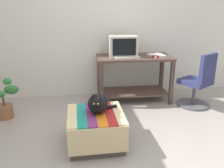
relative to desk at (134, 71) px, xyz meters
The scene contains 12 objects.
ground_plane 1.75m from the desk, 106.46° to the right, with size 14.00×14.00×0.00m, color #9E9389.
back_wall 1.01m from the desk, 136.40° to the left, with size 8.00×0.10×2.60m, color silver.
desk is the anchor object (origin of this frame).
tv_monitor 0.46m from the desk, 168.60° to the left, with size 0.47×0.40×0.34m.
keyboard 0.33m from the desk, 138.71° to the right, with size 0.40×0.15×0.02m, color beige.
book 0.46m from the desk, ahead, with size 0.22×0.27×0.03m, color white.
ottoman_with_blanket 1.58m from the desk, 120.04° to the right, with size 0.64×0.67×0.39m.
cat 1.50m from the desk, 119.56° to the right, with size 0.39×0.37×0.27m.
potted_plant 2.09m from the desk, 168.20° to the right, with size 0.41×0.33×0.61m.
office_chair 1.06m from the desk, 25.48° to the right, with size 0.57×0.57×0.89m.
stapler 0.45m from the desk, 31.95° to the right, with size 0.04×0.11×0.04m, color #A31E1E.
pen 0.47m from the desk, ahead, with size 0.01×0.01×0.14m, color #B7B7BC.
Camera 1 is at (-0.49, -2.23, 1.56)m, focal length 38.23 mm.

